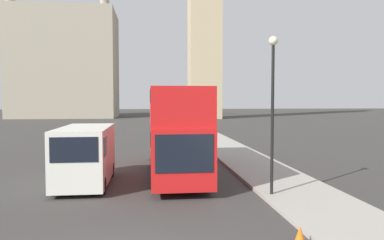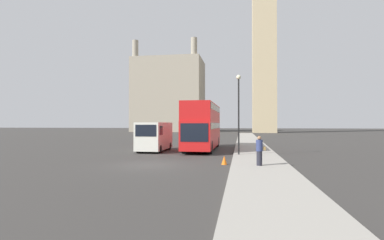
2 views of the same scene
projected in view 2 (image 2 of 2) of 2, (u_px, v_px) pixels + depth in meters
ground_plane at (149, 165)px, 18.45m from camera, size 300.00×300.00×0.00m
sidewalk_strip at (261, 166)px, 17.38m from camera, size 3.40×120.00×0.15m
clock_tower at (264, 19)px, 84.82m from camera, size 6.93×7.10×63.07m
building_block_distant at (169, 96)px, 97.79m from camera, size 21.76×15.52×28.46m
red_double_decker_bus at (203, 124)px, 29.02m from camera, size 2.58×10.89×4.41m
white_van at (154, 136)px, 27.46m from camera, size 2.18×5.24×2.65m
pedestrian at (259, 151)px, 17.09m from camera, size 0.53×0.37×1.69m
street_lamp at (239, 103)px, 23.26m from camera, size 0.36×0.36×6.20m
traffic_cone at (224, 160)px, 18.56m from camera, size 0.36×0.36×0.55m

